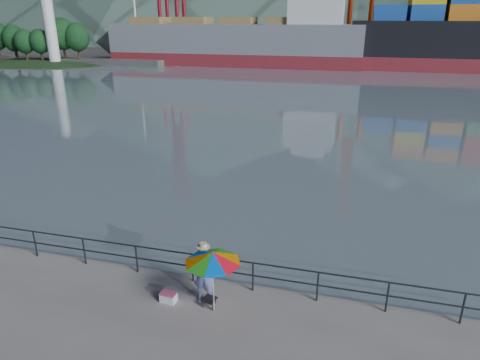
{
  "coord_description": "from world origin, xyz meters",
  "views": [
    {
      "loc": [
        5.57,
        -9.39,
        8.06
      ],
      "look_at": [
        1.43,
        6.0,
        2.0
      ],
      "focal_mm": 32.0,
      "sensor_mm": 36.0,
      "label": 1
    }
  ],
  "objects_px": {
    "fisherman": "(204,275)",
    "beach_umbrella": "(213,257)",
    "cooler_bag": "(169,298)",
    "bulk_carrier": "(244,40)"
  },
  "relations": [
    {
      "from": "fisherman",
      "to": "beach_umbrella",
      "type": "relative_size",
      "value": 0.92
    },
    {
      "from": "beach_umbrella",
      "to": "bulk_carrier",
      "type": "bearing_deg",
      "value": 103.89
    },
    {
      "from": "fisherman",
      "to": "beach_umbrella",
      "type": "bearing_deg",
      "value": -47.59
    },
    {
      "from": "cooler_bag",
      "to": "bulk_carrier",
      "type": "distance_m",
      "value": 70.69
    },
    {
      "from": "cooler_bag",
      "to": "bulk_carrier",
      "type": "relative_size",
      "value": 0.01
    },
    {
      "from": "bulk_carrier",
      "to": "cooler_bag",
      "type": "bearing_deg",
      "value": -77.26
    },
    {
      "from": "bulk_carrier",
      "to": "fisherman",
      "type": "bearing_deg",
      "value": -76.36
    },
    {
      "from": "beach_umbrella",
      "to": "cooler_bag",
      "type": "distance_m",
      "value": 2.24
    },
    {
      "from": "fisherman",
      "to": "bulk_carrier",
      "type": "relative_size",
      "value": 0.04
    },
    {
      "from": "fisherman",
      "to": "bulk_carrier",
      "type": "height_order",
      "value": "bulk_carrier"
    }
  ]
}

